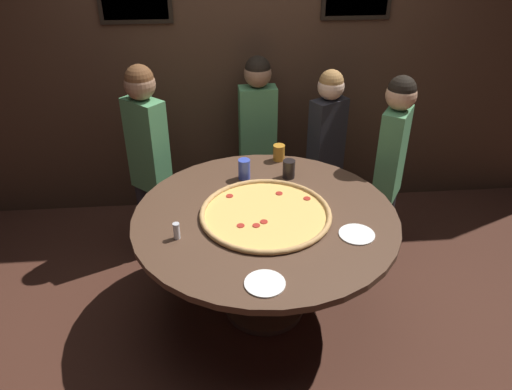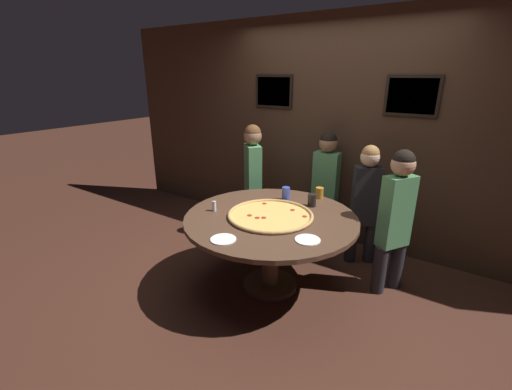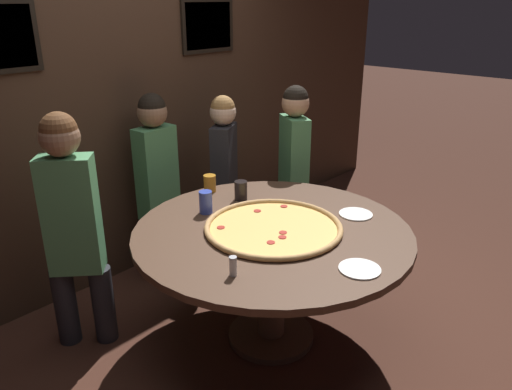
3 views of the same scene
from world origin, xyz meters
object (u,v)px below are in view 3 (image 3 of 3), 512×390
Objects in this scene: drink_cup_near_right at (241,190)px; diner_centre_back at (157,177)px; dining_table at (272,250)px; giant_pizza at (273,227)px; drink_cup_front_edge at (206,202)px; condiment_shaker at (233,266)px; diner_far_left at (72,220)px; drink_cup_centre_back at (210,183)px; diner_side_right at (294,163)px; white_plate_far_back at (360,269)px; diner_side_left at (224,169)px; white_plate_left_side at (356,214)px.

drink_cup_near_right is 0.70m from diner_centre_back.
giant_pizza is at bearing -103.21° from dining_table.
drink_cup_front_edge reaches higher than condiment_shaker.
drink_cup_front_edge is 0.76m from diner_far_left.
drink_cup_centre_back is 0.79m from diner_side_right.
drink_cup_centre_back reaches higher than condiment_shaker.
white_plate_far_back is at bearing -95.99° from giant_pizza.
white_plate_far_back is at bearing 37.52° from diner_side_left.
diner_centre_back is at bearing 102.18° from drink_cup_near_right.
giant_pizza is at bearing 175.24° from diner_far_left.
white_plate_left_side is at bearing -177.75° from diner_far_left.
diner_centre_back is (-0.15, 0.68, -0.03)m from drink_cup_near_right.
diner_side_left is (0.63, 1.56, -0.01)m from white_plate_far_back.
diner_centre_back is (0.05, 1.12, 0.02)m from giant_pizza.
diner_side_left is 0.95× the size of diner_centre_back.
drink_cup_front_edge reaches higher than drink_cup_near_right.
diner_centre_back reaches higher than white_plate_far_back.
diner_side_left is at bearing 59.49° from dining_table.
diner_side_left reaches higher than drink_cup_near_right.
drink_cup_front_edge is at bearing 57.03° from condiment_shaker.
giant_pizza is 0.54m from condiment_shaker.
diner_side_left is (0.40, 0.27, -0.06)m from drink_cup_centre_back.
diner_centre_back reaches higher than condiment_shaker.
drink_cup_front_edge is (-0.26, -0.24, 0.01)m from drink_cup_centre_back.
diner_centre_back reaches higher than drink_cup_centre_back.
giant_pizza is 0.57× the size of diner_centre_back.
diner_far_left is at bearing 17.30° from diner_centre_back.
diner_far_left reaches higher than dining_table.
dining_table is 0.73m from drink_cup_centre_back.
giant_pizza is at bearing 84.46° from diner_centre_back.
drink_cup_near_right is (0.20, 0.44, 0.19)m from dining_table.
white_plate_left_side is 0.99m from condiment_shaker.
drink_cup_front_edge is (-0.29, 0.01, 0.01)m from drink_cup_near_right.
diner_far_left is at bearing 172.03° from drink_cup_centre_back.
drink_cup_near_right is at bearing -46.40° from diner_side_right.
diner_side_right is at bearing 11.69° from drink_cup_near_right.
diner_centre_back is at bearing -88.49° from diner_side_right.
drink_cup_near_right is at bearing 41.47° from condiment_shaker.
drink_cup_near_right is at bearing 75.73° from white_plate_far_back.
diner_side_left is (0.66, 0.52, -0.07)m from drink_cup_front_edge.
diner_far_left is at bearing 158.18° from drink_cup_near_right.
white_plate_left_side is 1.64m from diner_far_left.
white_plate_left_side is (0.32, -0.93, -0.05)m from drink_cup_centre_back.
white_plate_left_side is 0.66m from white_plate_far_back.
diner_far_left is at bearing 132.46° from giant_pizza.
diner_side_left reaches higher than giant_pizza.
diner_side_right reaches higher than drink_cup_centre_back.
condiment_shaker reaches higher than white_plate_far_back.
dining_table is 0.52m from drink_cup_near_right.
diner_far_left reaches higher than drink_cup_centre_back.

